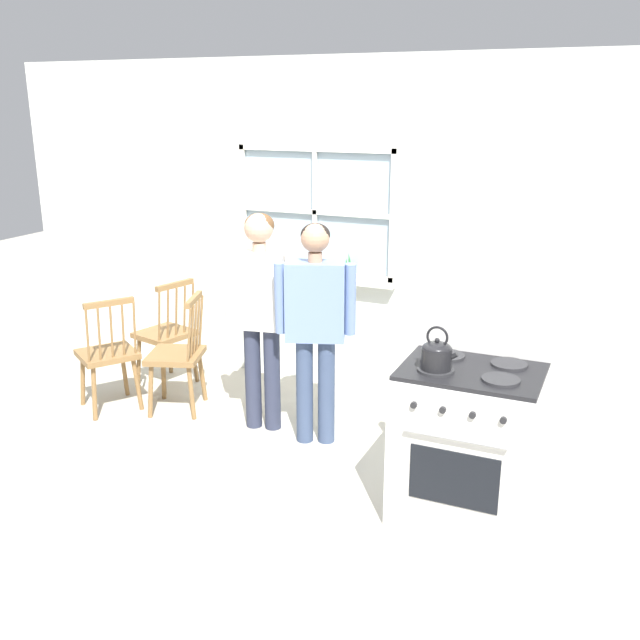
{
  "coord_description": "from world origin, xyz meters",
  "views": [
    {
      "loc": [
        2.18,
        -3.97,
        2.36
      ],
      "look_at": [
        0.4,
        0.05,
        1.0
      ],
      "focal_mm": 40.0,
      "sensor_mm": 36.0,
      "label": 1
    }
  ],
  "objects_px": {
    "chair_near_wall": "(166,335)",
    "chair_center_cluster": "(178,356)",
    "person_elderly_left": "(261,302)",
    "potted_plant": "(347,272)",
    "chair_by_window": "(108,356)",
    "stove": "(468,441)",
    "person_teen_center": "(315,314)",
    "kettle": "(437,354)"
  },
  "relations": [
    {
      "from": "chair_near_wall",
      "to": "chair_center_cluster",
      "type": "bearing_deg",
      "value": 59.16
    },
    {
      "from": "chair_center_cluster",
      "to": "potted_plant",
      "type": "bearing_deg",
      "value": 113.05
    },
    {
      "from": "chair_near_wall",
      "to": "potted_plant",
      "type": "relative_size",
      "value": 4.09
    },
    {
      "from": "person_elderly_left",
      "to": "potted_plant",
      "type": "relative_size",
      "value": 7.08
    },
    {
      "from": "chair_near_wall",
      "to": "chair_by_window",
      "type": "bearing_deg",
      "value": 4.12
    },
    {
      "from": "person_elderly_left",
      "to": "stove",
      "type": "distance_m",
      "value": 1.81
    },
    {
      "from": "chair_by_window",
      "to": "stove",
      "type": "bearing_deg",
      "value": 115.99
    },
    {
      "from": "person_teen_center",
      "to": "stove",
      "type": "height_order",
      "value": "person_teen_center"
    },
    {
      "from": "chair_center_cluster",
      "to": "potted_plant",
      "type": "relative_size",
      "value": 4.09
    },
    {
      "from": "kettle",
      "to": "stove",
      "type": "bearing_deg",
      "value": 36.52
    },
    {
      "from": "kettle",
      "to": "potted_plant",
      "type": "bearing_deg",
      "value": 125.67
    },
    {
      "from": "stove",
      "to": "potted_plant",
      "type": "bearing_deg",
      "value": 131.87
    },
    {
      "from": "stove",
      "to": "kettle",
      "type": "relative_size",
      "value": 4.39
    },
    {
      "from": "chair_near_wall",
      "to": "chair_center_cluster",
      "type": "distance_m",
      "value": 0.56
    },
    {
      "from": "chair_near_wall",
      "to": "potted_plant",
      "type": "bearing_deg",
      "value": 124.96
    },
    {
      "from": "chair_by_window",
      "to": "chair_near_wall",
      "type": "xyz_separation_m",
      "value": [
        0.11,
        0.61,
        0.0
      ]
    },
    {
      "from": "chair_near_wall",
      "to": "potted_plant",
      "type": "height_order",
      "value": "potted_plant"
    },
    {
      "from": "chair_near_wall",
      "to": "person_elderly_left",
      "type": "xyz_separation_m",
      "value": [
        1.16,
        -0.43,
        0.54
      ]
    },
    {
      "from": "potted_plant",
      "to": "person_elderly_left",
      "type": "bearing_deg",
      "value": -106.44
    },
    {
      "from": "chair_near_wall",
      "to": "kettle",
      "type": "distance_m",
      "value": 2.91
    },
    {
      "from": "chair_by_window",
      "to": "chair_near_wall",
      "type": "bearing_deg",
      "value": -157.12
    },
    {
      "from": "chair_center_cluster",
      "to": "person_elderly_left",
      "type": "height_order",
      "value": "person_elderly_left"
    },
    {
      "from": "person_teen_center",
      "to": "kettle",
      "type": "distance_m",
      "value": 1.2
    },
    {
      "from": "chair_by_window",
      "to": "kettle",
      "type": "distance_m",
      "value": 2.85
    },
    {
      "from": "person_teen_center",
      "to": "kettle",
      "type": "relative_size",
      "value": 6.4
    },
    {
      "from": "chair_near_wall",
      "to": "potted_plant",
      "type": "xyz_separation_m",
      "value": [
        1.44,
        0.54,
        0.57
      ]
    },
    {
      "from": "chair_near_wall",
      "to": "chair_center_cluster",
      "type": "height_order",
      "value": "same"
    },
    {
      "from": "chair_near_wall",
      "to": "chair_center_cluster",
      "type": "xyz_separation_m",
      "value": [
        0.4,
        -0.4,
        0.0
      ]
    },
    {
      "from": "person_elderly_left",
      "to": "person_teen_center",
      "type": "height_order",
      "value": "person_elderly_left"
    },
    {
      "from": "stove",
      "to": "chair_near_wall",
      "type": "bearing_deg",
      "value": 160.63
    },
    {
      "from": "chair_by_window",
      "to": "stove",
      "type": "xyz_separation_m",
      "value": [
        2.92,
        -0.37,
        0.03
      ]
    },
    {
      "from": "chair_by_window",
      "to": "potted_plant",
      "type": "distance_m",
      "value": 2.02
    },
    {
      "from": "chair_by_window",
      "to": "stove",
      "type": "distance_m",
      "value": 2.94
    },
    {
      "from": "chair_by_window",
      "to": "person_elderly_left",
      "type": "xyz_separation_m",
      "value": [
        1.27,
        0.19,
        0.54
      ]
    },
    {
      "from": "person_teen_center",
      "to": "chair_center_cluster",
      "type": "bearing_deg",
      "value": 156.82
    },
    {
      "from": "person_elderly_left",
      "to": "potted_plant",
      "type": "xyz_separation_m",
      "value": [
        0.28,
        0.96,
        0.04
      ]
    },
    {
      "from": "stove",
      "to": "potted_plant",
      "type": "xyz_separation_m",
      "value": [
        -1.37,
        1.52,
        0.55
      ]
    },
    {
      "from": "stove",
      "to": "potted_plant",
      "type": "distance_m",
      "value": 2.12
    },
    {
      "from": "person_teen_center",
      "to": "stove",
      "type": "bearing_deg",
      "value": -42.59
    },
    {
      "from": "kettle",
      "to": "person_teen_center",
      "type": "bearing_deg",
      "value": 147.85
    },
    {
      "from": "person_elderly_left",
      "to": "chair_near_wall",
      "type": "bearing_deg",
      "value": 149.27
    },
    {
      "from": "potted_plant",
      "to": "chair_by_window",
      "type": "bearing_deg",
      "value": -143.51
    }
  ]
}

